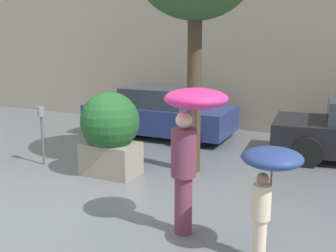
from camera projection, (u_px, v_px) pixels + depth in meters
ground_plane at (84, 202)px, 6.97m from camera, size 40.00×40.00×0.00m
building_facade at (218, 24)px, 12.05m from camera, size 18.00×0.30×6.00m
planter_box at (110, 131)px, 8.16m from camera, size 1.15×1.15×1.65m
person_adult at (191, 129)px, 5.57m from camera, size 0.84×0.84×2.04m
person_child at (269, 172)px, 4.94m from camera, size 0.72×0.72×1.42m
parked_car_near at (160, 113)px, 11.42m from camera, size 3.97×2.04×1.34m
parking_meter at (42, 123)px, 8.79m from camera, size 0.14×0.14×1.25m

